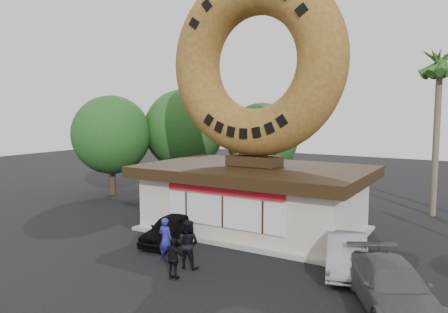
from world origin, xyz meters
name	(u,v)px	position (x,y,z in m)	size (l,w,h in m)	color
ground	(184,265)	(0.00, 0.00, 0.00)	(90.00, 90.00, 0.00)	black
donut_shop	(254,196)	(0.00, 5.98, 1.77)	(11.20, 7.20, 3.80)	beige
giant_donut	(255,63)	(0.00, 6.00, 8.41)	(9.23, 9.23, 2.35)	olive
tree_west	(184,129)	(-9.50, 13.00, 4.64)	(6.00, 6.00, 7.65)	#473321
tree_mid	(262,139)	(-4.00, 15.00, 4.02)	(5.20, 5.20, 6.63)	#473321
tree_far	(111,135)	(-13.00, 9.00, 4.33)	(5.60, 5.60, 7.14)	#473321
palm_near	(440,68)	(7.50, 14.00, 8.41)	(2.60, 2.60, 9.75)	#726651
street_lamp	(295,133)	(-1.86, 16.00, 4.48)	(2.11, 0.20, 8.00)	#59595E
person_left	(165,240)	(-0.90, -0.04, 0.90)	(0.65, 0.43, 1.79)	navy
person_center	(188,244)	(0.31, -0.19, 0.95)	(0.92, 0.72, 1.90)	black
person_right	(174,259)	(0.55, -1.38, 0.76)	(0.89, 0.37, 1.52)	black
car_black	(170,229)	(-2.28, 2.03, 0.64)	(1.51, 3.76, 1.28)	black
car_silver	(347,254)	(5.67, 2.62, 0.68)	(1.44, 4.14, 1.36)	gray
car_grey	(392,287)	(7.73, 0.17, 0.72)	(2.00, 4.93, 1.43)	#545659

